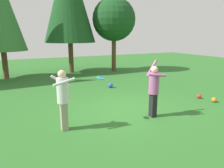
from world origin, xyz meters
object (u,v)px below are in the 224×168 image
ball_orange (214,100)px  ball_blue (110,85)px  person_catcher (63,95)px  frisbee (101,78)px  person_thrower (154,87)px  tree_right (114,20)px  ball_red (199,96)px

ball_orange → ball_blue: bearing=123.9°
person_catcher → frisbee: size_ratio=5.24×
person_catcher → ball_blue: 5.39m
ball_blue → person_thrower: bearing=-96.2°
person_thrower → tree_right: bearing=-98.4°
person_thrower → ball_red: (3.14, 0.85, -0.95)m
person_catcher → ball_blue: person_catcher is taller
person_thrower → person_catcher: bearing=4.5°
frisbee → ball_red: bearing=6.2°
ball_orange → tree_right: tree_right is taller
ball_blue → ball_red: bearing=-52.6°
frisbee → ball_blue: (2.25, 4.02, -1.31)m
person_thrower → ball_orange: person_thrower is taller
frisbee → ball_orange: (5.04, -0.14, -1.34)m
person_thrower → frisbee: bearing=-0.0°
person_thrower → tree_right: tree_right is taller
person_thrower → ball_blue: bearing=-86.1°
ball_red → tree_right: size_ratio=0.04×
frisbee → ball_orange: 5.22m
ball_red → frisbee: bearing=-173.8°
person_catcher → ball_orange: size_ratio=8.65×
ball_red → tree_right: 9.09m
person_catcher → ball_orange: bearing=-2.3°
frisbee → tree_right: size_ratio=0.06×
person_catcher → ball_blue: size_ratio=6.78×
frisbee → ball_orange: frisbee is taller
person_catcher → ball_red: 6.21m
person_thrower → frisbee: 1.85m
ball_blue → person_catcher: bearing=-130.4°
person_thrower → tree_right: size_ratio=0.35×
frisbee → tree_right: bearing=61.2°
ball_orange → tree_right: 9.70m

